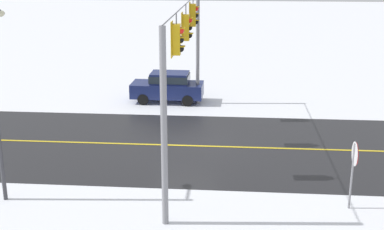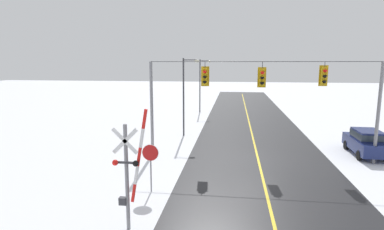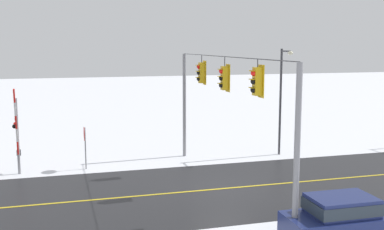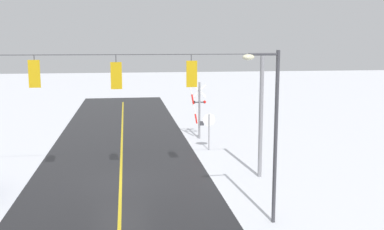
% 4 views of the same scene
% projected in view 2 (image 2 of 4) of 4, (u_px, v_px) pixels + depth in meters
% --- Properties ---
extents(ground_plane, '(160.00, 160.00, 0.00)m').
position_uv_depth(ground_plane, '(258.00, 159.00, 20.15)').
color(ground_plane, white).
extents(road_asphalt, '(9.00, 80.00, 0.01)m').
position_uv_depth(road_asphalt, '(253.00, 137.00, 26.01)').
color(road_asphalt, black).
rests_on(road_asphalt, ground).
extents(lane_centre_line, '(0.14, 72.00, 0.01)m').
position_uv_depth(lane_centre_line, '(253.00, 137.00, 26.01)').
color(lane_centre_line, gold).
rests_on(lane_centre_line, ground).
extents(signal_span, '(14.20, 0.47, 6.22)m').
position_uv_depth(signal_span, '(261.00, 93.00, 19.42)').
color(signal_span, gray).
rests_on(signal_span, ground).
extents(stop_sign, '(0.80, 0.09, 2.35)m').
position_uv_depth(stop_sign, '(150.00, 157.00, 14.71)').
color(stop_sign, gray).
rests_on(stop_sign, ground).
extents(railroad_crossing, '(1.32, 0.31, 4.56)m').
position_uv_depth(railroad_crossing, '(128.00, 171.00, 11.25)').
color(railroad_crossing, gray).
rests_on(railroad_crossing, ground).
extents(parked_car_navy, '(1.88, 4.23, 1.74)m').
position_uv_depth(parked_car_navy, '(366.00, 141.00, 20.72)').
color(parked_car_navy, navy).
rests_on(parked_car_navy, ground).
extents(streetlamp_near, '(1.39, 0.28, 6.50)m').
position_uv_depth(streetlamp_near, '(186.00, 90.00, 25.84)').
color(streetlamp_near, '#38383D').
rests_on(streetlamp_near, ground).
extents(streetlamp_far, '(1.39, 0.28, 6.50)m').
position_uv_depth(streetlamp_far, '(202.00, 81.00, 38.16)').
color(streetlamp_far, '#38383D').
rests_on(streetlamp_far, ground).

